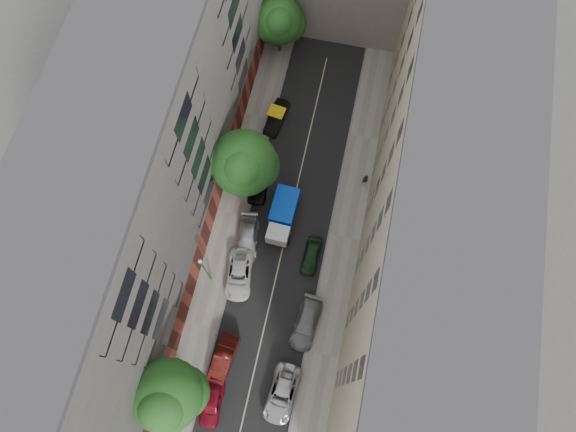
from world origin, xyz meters
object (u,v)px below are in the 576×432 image
(car_right_0, at_px, (282,394))
(car_left_5, at_px, (277,117))
(car_right_1, at_px, (306,323))
(tree_mid, at_px, (245,165))
(car_left_0, at_px, (212,403))
(tree_far, at_px, (280,22))
(car_left_1, at_px, (223,360))
(car_left_2, at_px, (239,274))
(tree_near, at_px, (168,397))
(car_right_2, at_px, (311,255))
(car_left_3, at_px, (248,238))
(lamp_post, at_px, (204,268))
(car_left_4, at_px, (259,183))
(pedestrian, at_px, (365,179))
(tarp_truck, at_px, (283,215))

(car_right_0, bearing_deg, car_left_5, 107.85)
(car_right_1, bearing_deg, tree_mid, 130.03)
(car_left_0, distance_m, tree_far, 36.82)
(car_left_1, relative_size, car_left_2, 0.89)
(car_left_2, distance_m, tree_far, 25.70)
(car_right_0, distance_m, tree_mid, 19.84)
(tree_near, bearing_deg, car_right_2, 61.09)
(car_left_3, xyz_separation_m, tree_near, (-1.83, -14.91, 6.03))
(car_left_2, relative_size, lamp_post, 0.77)
(car_left_4, relative_size, car_right_0, 0.87)
(car_right_0, height_order, tree_far, tree_far)
(car_right_2, xyz_separation_m, pedestrian, (3.59, 8.60, 0.30))
(car_left_4, bearing_deg, car_left_2, -90.64)
(pedestrian, bearing_deg, car_left_2, 31.42)
(pedestrian, bearing_deg, tree_mid, -2.49)
(car_left_0, xyz_separation_m, pedestrian, (9.19, 23.00, 0.25))
(pedestrian, bearing_deg, car_right_2, 48.16)
(lamp_post, bearing_deg, pedestrian, 46.09)
(car_left_1, relative_size, tree_mid, 0.51)
(car_left_2, height_order, car_right_0, car_right_0)
(tarp_truck, xyz_separation_m, pedestrian, (6.99, 5.57, -0.43))
(car_left_3, relative_size, car_left_5, 1.12)
(car_right_0, bearing_deg, car_right_2, 94.02)
(car_left_1, height_order, lamp_post, lamp_post)
(car_left_5, bearing_deg, car_right_2, -56.59)
(tarp_truck, distance_m, pedestrian, 8.95)
(car_left_0, xyz_separation_m, car_right_1, (6.40, 8.20, 0.03))
(car_left_3, distance_m, pedestrian, 12.76)
(car_left_3, xyz_separation_m, car_left_5, (-0.21, 13.20, 0.01))
(lamp_post, bearing_deg, car_right_0, -44.10)
(car_right_0, relative_size, tree_near, 0.52)
(car_left_1, xyz_separation_m, car_right_1, (6.40, 4.60, -0.02))
(car_left_3, relative_size, car_left_4, 1.07)
(tree_far, bearing_deg, car_left_1, -85.94)
(lamp_post, bearing_deg, car_left_5, 82.90)
(car_left_0, xyz_separation_m, car_left_1, (0.00, 3.60, 0.05))
(car_right_0, distance_m, lamp_post, 12.45)
(car_left_1, xyz_separation_m, tree_near, (-2.41, -3.71, 5.99))
(car_left_4, relative_size, car_left_5, 1.05)
(car_left_0, height_order, pedestrian, pedestrian)
(tree_far, distance_m, lamp_post, 26.21)
(car_left_3, height_order, tree_near, tree_near)
(car_left_4, bearing_deg, car_left_0, -90.24)
(car_left_0, bearing_deg, car_right_2, 66.11)
(car_left_2, xyz_separation_m, car_right_1, (6.90, -3.00, 0.03))
(tree_mid, bearing_deg, car_left_3, -77.22)
(tarp_truck, bearing_deg, car_left_1, -96.93)
(car_left_4, distance_m, car_right_1, 14.17)
(tree_far, height_order, pedestrian, tree_far)
(car_left_0, height_order, tree_near, tree_near)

